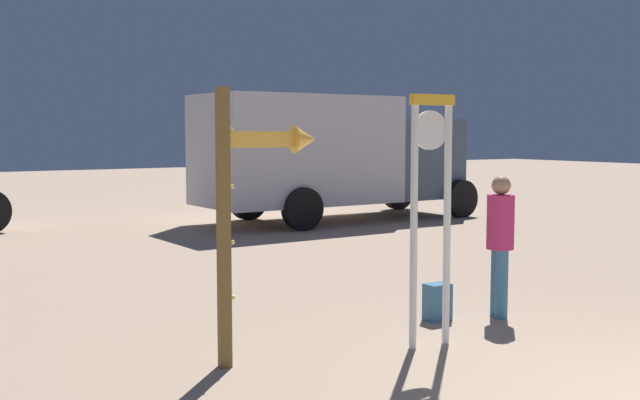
% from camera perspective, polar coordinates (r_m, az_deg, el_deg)
% --- Properties ---
extents(standing_clock, '(0.46, 0.14, 2.39)m').
position_cam_1_polar(standing_clock, '(7.29, 8.22, 0.30)').
color(standing_clock, silver).
rests_on(standing_clock, ground_plane).
extents(arrow_sign, '(0.95, 0.27, 2.42)m').
position_cam_1_polar(arrow_sign, '(6.70, -4.85, 0.84)').
color(arrow_sign, brown).
rests_on(arrow_sign, ground_plane).
extents(person_near_clock, '(0.30, 0.30, 1.56)m').
position_cam_1_polar(person_near_clock, '(8.67, 13.23, -2.80)').
color(person_near_clock, teal).
rests_on(person_near_clock, ground_plane).
extents(backpack, '(0.27, 0.24, 0.40)m').
position_cam_1_polar(backpack, '(8.49, 8.68, -7.51)').
color(backpack, teal).
rests_on(backpack, ground_plane).
extents(box_truck_near, '(6.61, 2.74, 2.85)m').
position_cam_1_polar(box_truck_near, '(17.69, 0.56, 3.49)').
color(box_truck_near, silver).
rests_on(box_truck_near, ground_plane).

